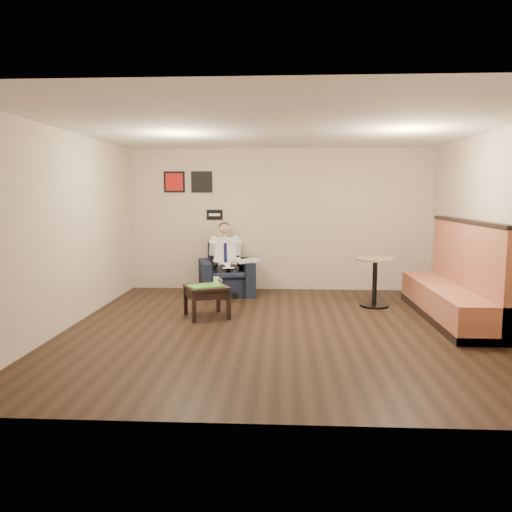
{
  "coord_description": "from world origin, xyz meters",
  "views": [
    {
      "loc": [
        0.06,
        -6.94,
        1.9
      ],
      "look_at": [
        -0.38,
        1.2,
        0.89
      ],
      "focal_mm": 35.0,
      "sensor_mm": 36.0,
      "label": 1
    }
  ],
  "objects_px": {
    "side_table": "(207,301)",
    "coffee_mug": "(216,280)",
    "armchair": "(226,269)",
    "green_folder": "(205,286)",
    "seated_man": "(227,261)",
    "smartphone": "(207,283)",
    "banquette": "(448,271)",
    "cafe_table": "(375,282)"
  },
  "relations": [
    {
      "from": "armchair",
      "to": "banquette",
      "type": "height_order",
      "value": "banquette"
    },
    {
      "from": "coffee_mug",
      "to": "banquette",
      "type": "xyz_separation_m",
      "value": [
        3.58,
        -0.1,
        0.2
      ]
    },
    {
      "from": "seated_man",
      "to": "smartphone",
      "type": "xyz_separation_m",
      "value": [
        -0.15,
        -1.51,
        -0.16
      ]
    },
    {
      "from": "green_folder",
      "to": "banquette",
      "type": "distance_m",
      "value": 3.74
    },
    {
      "from": "coffee_mug",
      "to": "seated_man",
      "type": "bearing_deg",
      "value": 89.92
    },
    {
      "from": "seated_man",
      "to": "green_folder",
      "type": "distance_m",
      "value": 1.74
    },
    {
      "from": "coffee_mug",
      "to": "side_table",
      "type": "bearing_deg",
      "value": -122.0
    },
    {
      "from": "green_folder",
      "to": "banquette",
      "type": "height_order",
      "value": "banquette"
    },
    {
      "from": "side_table",
      "to": "seated_man",
      "type": "bearing_deg",
      "value": 85.66
    },
    {
      "from": "green_folder",
      "to": "seated_man",
      "type": "bearing_deg",
      "value": 85.05
    },
    {
      "from": "side_table",
      "to": "cafe_table",
      "type": "height_order",
      "value": "cafe_table"
    },
    {
      "from": "side_table",
      "to": "coffee_mug",
      "type": "xyz_separation_m",
      "value": [
        0.13,
        0.2,
        0.3
      ]
    },
    {
      "from": "seated_man",
      "to": "armchair",
      "type": "bearing_deg",
      "value": 90.0
    },
    {
      "from": "coffee_mug",
      "to": "cafe_table",
      "type": "bearing_deg",
      "value": 14.97
    },
    {
      "from": "green_folder",
      "to": "banquette",
      "type": "xyz_separation_m",
      "value": [
        3.72,
        0.14,
        0.25
      ]
    },
    {
      "from": "coffee_mug",
      "to": "cafe_table",
      "type": "distance_m",
      "value": 2.71
    },
    {
      "from": "side_table",
      "to": "green_folder",
      "type": "bearing_deg",
      "value": -122.0
    },
    {
      "from": "side_table",
      "to": "banquette",
      "type": "bearing_deg",
      "value": 1.57
    },
    {
      "from": "banquette",
      "to": "green_folder",
      "type": "bearing_deg",
      "value": -177.92
    },
    {
      "from": "coffee_mug",
      "to": "banquette",
      "type": "height_order",
      "value": "banquette"
    },
    {
      "from": "side_table",
      "to": "banquette",
      "type": "xyz_separation_m",
      "value": [
        3.7,
        0.1,
        0.5
      ]
    },
    {
      "from": "side_table",
      "to": "coffee_mug",
      "type": "bearing_deg",
      "value": 58.0
    },
    {
      "from": "armchair",
      "to": "banquette",
      "type": "distance_m",
      "value": 4.0
    },
    {
      "from": "smartphone",
      "to": "green_folder",
      "type": "bearing_deg",
      "value": -103.96
    },
    {
      "from": "coffee_mug",
      "to": "green_folder",
      "type": "bearing_deg",
      "value": -122.0
    },
    {
      "from": "side_table",
      "to": "cafe_table",
      "type": "relative_size",
      "value": 0.73
    },
    {
      "from": "armchair",
      "to": "cafe_table",
      "type": "xyz_separation_m",
      "value": [
        2.65,
        -0.91,
        -0.06
      ]
    },
    {
      "from": "armchair",
      "to": "green_folder",
      "type": "bearing_deg",
      "value": -106.86
    },
    {
      "from": "banquette",
      "to": "cafe_table",
      "type": "distance_m",
      "value": 1.29
    },
    {
      "from": "armchair",
      "to": "cafe_table",
      "type": "distance_m",
      "value": 2.8
    },
    {
      "from": "green_folder",
      "to": "cafe_table",
      "type": "bearing_deg",
      "value": 18.7
    },
    {
      "from": "cafe_table",
      "to": "green_folder",
      "type": "bearing_deg",
      "value": -161.3
    },
    {
      "from": "side_table",
      "to": "smartphone",
      "type": "bearing_deg",
      "value": 96.95
    },
    {
      "from": "side_table",
      "to": "coffee_mug",
      "type": "distance_m",
      "value": 0.38
    },
    {
      "from": "green_folder",
      "to": "coffee_mug",
      "type": "distance_m",
      "value": 0.28
    },
    {
      "from": "coffee_mug",
      "to": "banquette",
      "type": "relative_size",
      "value": 0.04
    },
    {
      "from": "armchair",
      "to": "coffee_mug",
      "type": "height_order",
      "value": "armchair"
    },
    {
      "from": "smartphone",
      "to": "armchair",
      "type": "bearing_deg",
      "value": 71.4
    },
    {
      "from": "armchair",
      "to": "smartphone",
      "type": "bearing_deg",
      "value": -107.4
    },
    {
      "from": "smartphone",
      "to": "coffee_mug",
      "type": "bearing_deg",
      "value": -7.1
    },
    {
      "from": "seated_man",
      "to": "green_folder",
      "type": "height_order",
      "value": "seated_man"
    },
    {
      "from": "green_folder",
      "to": "banquette",
      "type": "bearing_deg",
      "value": 2.08
    }
  ]
}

